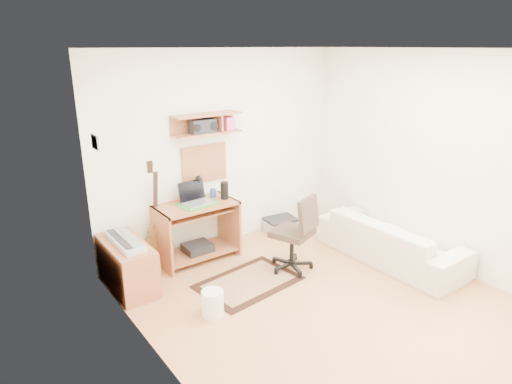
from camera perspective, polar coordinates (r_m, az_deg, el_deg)
floor at (r=4.97m, az=8.82°, el=-13.89°), size 3.60×4.00×0.01m
ceiling at (r=4.22m, az=10.62°, el=17.73°), size 3.60×4.00×0.01m
back_wall at (r=5.94m, az=-4.29°, el=5.37°), size 3.60×0.01×2.60m
left_wall at (r=3.44m, az=-12.10°, el=-4.85°), size 0.01×4.00×2.60m
right_wall at (r=5.81m, az=22.27°, el=3.76°), size 0.01×4.00×2.60m
wall_shelf at (r=5.60m, az=-6.30°, el=8.70°), size 0.90×0.25×0.26m
cork_board at (r=5.80m, az=-6.64°, el=3.66°), size 0.64×0.03×0.49m
wall_photo at (r=4.68m, az=-19.95°, el=6.05°), size 0.02×0.20×0.15m
desk at (r=5.71m, az=-7.59°, el=-5.05°), size 1.00×0.55×0.75m
laptop at (r=5.52m, az=-7.57°, el=-0.18°), size 0.39×0.39×0.28m
speaker at (r=5.69m, az=-4.07°, el=0.20°), size 0.10×0.10×0.22m
desk_lamp at (r=5.71m, az=-7.14°, el=0.70°), size 0.11×0.11×0.32m
pencil_cup at (r=5.79m, az=-5.55°, el=-0.11°), size 0.08×0.08×0.11m
boombox at (r=5.56m, az=-6.88°, el=8.41°), size 0.33×0.15×0.17m
rug at (r=5.27m, az=-0.95°, el=-11.48°), size 1.22×0.88×0.02m
task_chair at (r=5.37m, az=4.67°, el=-5.22°), size 0.64×0.64×0.97m
cabinet at (r=5.26m, az=-16.22°, el=-9.05°), size 0.40×0.90×0.55m
music_keyboard at (r=5.13m, az=-16.52°, el=-6.00°), size 0.23×0.72×0.06m
guitar at (r=5.54m, az=-12.48°, el=-2.90°), size 0.36×0.23×1.32m
waste_basket at (r=4.67m, az=-5.59°, el=-14.02°), size 0.30×0.30×0.27m
printer at (r=6.63m, az=3.17°, el=-4.24°), size 0.52×0.43×0.18m
sofa at (r=5.89m, az=16.97°, el=-5.04°), size 0.56×1.90×0.74m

